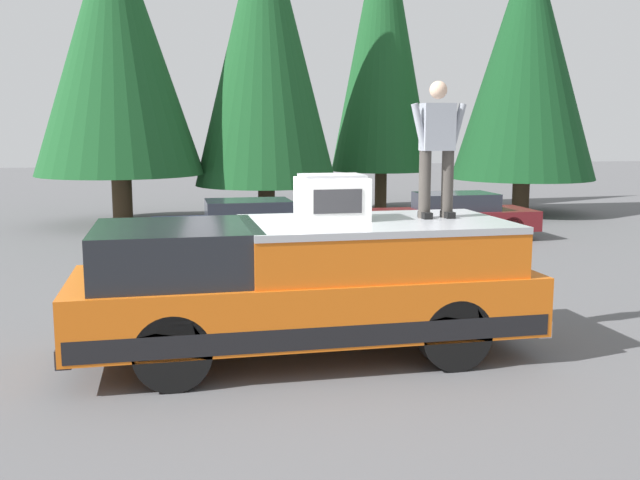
# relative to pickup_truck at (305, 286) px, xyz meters

# --- Properties ---
(ground_plane) EXTENTS (90.00, 90.00, 0.00)m
(ground_plane) POSITION_rel_pickup_truck_xyz_m (0.21, 0.36, -0.87)
(ground_plane) COLOR #565659
(pickup_truck) EXTENTS (2.01, 5.54, 1.65)m
(pickup_truck) POSITION_rel_pickup_truck_xyz_m (0.00, 0.00, 0.00)
(pickup_truck) COLOR orange
(pickup_truck) RESTS_ON ground
(compressor_unit) EXTENTS (0.65, 0.84, 0.56)m
(compressor_unit) POSITION_rel_pickup_truck_xyz_m (0.17, -0.37, 1.05)
(compressor_unit) COLOR white
(compressor_unit) RESTS_ON pickup_truck
(person_on_truck_bed) EXTENTS (0.29, 0.72, 1.69)m
(person_on_truck_bed) POSITION_rel_pickup_truck_xyz_m (0.11, -1.70, 1.68)
(person_on_truck_bed) COLOR #423D38
(person_on_truck_bed) RESTS_ON pickup_truck
(parked_car_maroon) EXTENTS (1.64, 4.10, 1.16)m
(parked_car_maroon) POSITION_rel_pickup_truck_xyz_m (8.39, -5.37, -0.29)
(parked_car_maroon) COLOR maroon
(parked_car_maroon) RESTS_ON ground
(parked_car_navy) EXTENTS (1.64, 4.10, 1.16)m
(parked_car_navy) POSITION_rel_pickup_truck_xyz_m (7.71, -0.09, -0.29)
(parked_car_navy) COLOR navy
(parked_car_navy) RESTS_ON ground
(conifer_far_left) EXTENTS (4.53, 4.53, 8.79)m
(conifer_far_left) POSITION_rel_pickup_truck_xyz_m (12.99, -9.63, 4.08)
(conifer_far_left) COLOR #4C3826
(conifer_far_left) RESTS_ON ground
(conifer_left) EXTENTS (3.39, 3.39, 10.31)m
(conifer_left) POSITION_rel_pickup_truck_xyz_m (15.22, -5.56, 4.93)
(conifer_left) COLOR #4C3826
(conifer_left) RESTS_ON ground
(conifer_center_left) EXTENTS (4.30, 4.30, 9.48)m
(conifer_center_left) POSITION_rel_pickup_truck_xyz_m (13.43, -1.37, 4.38)
(conifer_center_left) COLOR #4C3826
(conifer_center_left) RESTS_ON ground
(conifer_center_right) EXTENTS (4.76, 4.76, 8.78)m
(conifer_center_right) POSITION_rel_pickup_truck_xyz_m (13.10, 2.89, 4.22)
(conifer_center_right) COLOR #4C3826
(conifer_center_right) RESTS_ON ground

